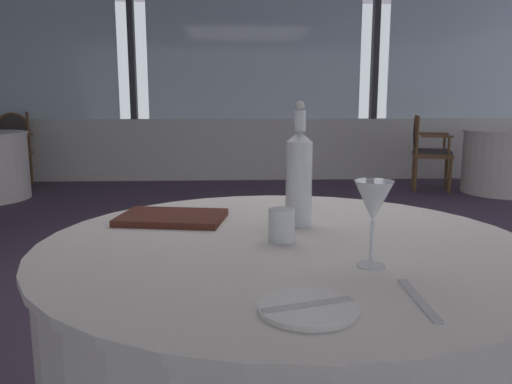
{
  "coord_description": "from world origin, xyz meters",
  "views": [
    {
      "loc": [
        -0.34,
        -2.86,
        1.13
      ],
      "look_at": [
        -0.27,
        -1.37,
        0.86
      ],
      "focal_mm": 36.13,
      "sensor_mm": 36.0,
      "label": 1
    }
  ],
  "objects_px": {
    "water_bottle": "(299,175)",
    "dining_chair_1_1": "(10,144)",
    "side_plate": "(308,308)",
    "dining_chair_0_0": "(426,146)",
    "water_tumbler": "(281,225)",
    "wine_glass": "(373,203)",
    "menu_book": "(172,217)"
  },
  "relations": [
    {
      "from": "water_bottle",
      "to": "dining_chair_1_1",
      "type": "height_order",
      "value": "water_bottle"
    },
    {
      "from": "water_bottle",
      "to": "water_tumbler",
      "type": "relative_size",
      "value": 4.22
    },
    {
      "from": "side_plate",
      "to": "water_bottle",
      "type": "height_order",
      "value": "water_bottle"
    },
    {
      "from": "water_tumbler",
      "to": "dining_chair_1_1",
      "type": "xyz_separation_m",
      "value": [
        -3.0,
        5.55,
        -0.25
      ]
    },
    {
      "from": "water_tumbler",
      "to": "dining_chair_1_1",
      "type": "bearing_deg",
      "value": 118.41
    },
    {
      "from": "water_tumbler",
      "to": "wine_glass",
      "type": "bearing_deg",
      "value": -50.4
    },
    {
      "from": "menu_book",
      "to": "dining_chair_0_0",
      "type": "distance_m",
      "value": 5.39
    },
    {
      "from": "wine_glass",
      "to": "dining_chair_1_1",
      "type": "bearing_deg",
      "value": 118.89
    },
    {
      "from": "side_plate",
      "to": "menu_book",
      "type": "relative_size",
      "value": 0.57
    },
    {
      "from": "menu_book",
      "to": "water_tumbler",
      "type": "bearing_deg",
      "value": -28.42
    },
    {
      "from": "side_plate",
      "to": "wine_glass",
      "type": "height_order",
      "value": "wine_glass"
    },
    {
      "from": "water_tumbler",
      "to": "dining_chair_0_0",
      "type": "xyz_separation_m",
      "value": [
        2.29,
        4.96,
        -0.25
      ]
    },
    {
      "from": "side_plate",
      "to": "dining_chair_0_0",
      "type": "bearing_deg",
      "value": 67.09
    },
    {
      "from": "side_plate",
      "to": "water_tumbler",
      "type": "bearing_deg",
      "value": 90.36
    },
    {
      "from": "side_plate",
      "to": "menu_book",
      "type": "distance_m",
      "value": 0.77
    },
    {
      "from": "water_tumbler",
      "to": "dining_chair_0_0",
      "type": "distance_m",
      "value": 5.47
    },
    {
      "from": "side_plate",
      "to": "dining_chair_0_0",
      "type": "xyz_separation_m",
      "value": [
        2.29,
        5.41,
        -0.22
      ]
    },
    {
      "from": "side_plate",
      "to": "dining_chair_0_0",
      "type": "relative_size",
      "value": 0.2
    },
    {
      "from": "side_plate",
      "to": "water_bottle",
      "type": "relative_size",
      "value": 0.49
    },
    {
      "from": "wine_glass",
      "to": "dining_chair_0_0",
      "type": "bearing_deg",
      "value": 67.83
    },
    {
      "from": "water_bottle",
      "to": "wine_glass",
      "type": "xyz_separation_m",
      "value": [
        0.11,
        -0.39,
        -0.0
      ]
    },
    {
      "from": "water_bottle",
      "to": "water_tumbler",
      "type": "height_order",
      "value": "water_bottle"
    },
    {
      "from": "water_bottle",
      "to": "dining_chair_1_1",
      "type": "bearing_deg",
      "value": 119.74
    },
    {
      "from": "menu_book",
      "to": "dining_chair_1_1",
      "type": "height_order",
      "value": "dining_chair_1_1"
    },
    {
      "from": "menu_book",
      "to": "dining_chair_0_0",
      "type": "xyz_separation_m",
      "value": [
        2.6,
        4.71,
        -0.22
      ]
    },
    {
      "from": "dining_chair_0_0",
      "to": "dining_chair_1_1",
      "type": "bearing_deg",
      "value": -169.54
    },
    {
      "from": "menu_book",
      "to": "dining_chair_0_0",
      "type": "bearing_deg",
      "value": 70.83
    },
    {
      "from": "water_bottle",
      "to": "side_plate",
      "type": "bearing_deg",
      "value": -95.91
    },
    {
      "from": "wine_glass",
      "to": "water_tumbler",
      "type": "height_order",
      "value": "wine_glass"
    },
    {
      "from": "wine_glass",
      "to": "dining_chair_1_1",
      "type": "relative_size",
      "value": 0.2
    },
    {
      "from": "water_tumbler",
      "to": "water_bottle",
      "type": "bearing_deg",
      "value": 68.94
    },
    {
      "from": "side_plate",
      "to": "dining_chair_1_1",
      "type": "height_order",
      "value": "dining_chair_1_1"
    }
  ]
}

